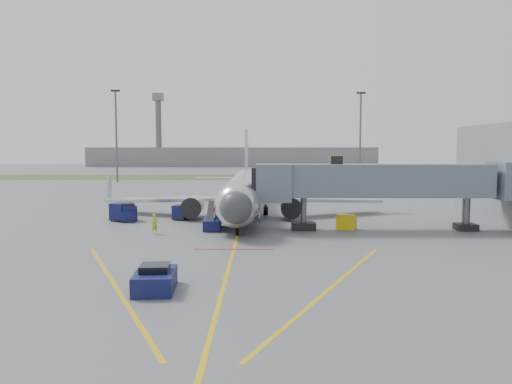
{
  "coord_description": "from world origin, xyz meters",
  "views": [
    {
      "loc": [
        2.03,
        -40.81,
        7.53
      ],
      "look_at": [
        1.56,
        8.68,
        3.2
      ],
      "focal_mm": 35.0,
      "sensor_mm": 36.0,
      "label": 1
    }
  ],
  "objects_px": {
    "baggage_tug": "(128,213)",
    "ramp_worker": "(155,224)",
    "airliner": "(243,192)",
    "pushback_tug": "(155,279)",
    "belt_loader": "(212,223)"
  },
  "relations": [
    {
      "from": "belt_loader",
      "to": "ramp_worker",
      "type": "relative_size",
      "value": 2.71
    },
    {
      "from": "baggage_tug",
      "to": "ramp_worker",
      "type": "height_order",
      "value": "baggage_tug"
    },
    {
      "from": "baggage_tug",
      "to": "belt_loader",
      "type": "height_order",
      "value": "belt_loader"
    },
    {
      "from": "airliner",
      "to": "ramp_worker",
      "type": "xyz_separation_m",
      "value": [
        -7.31,
        -12.69,
        -1.75
      ]
    },
    {
      "from": "airliner",
      "to": "belt_loader",
      "type": "height_order",
      "value": "airliner"
    },
    {
      "from": "pushback_tug",
      "to": "ramp_worker",
      "type": "xyz_separation_m",
      "value": [
        -3.72,
        17.45,
        0.31
      ]
    },
    {
      "from": "baggage_tug",
      "to": "belt_loader",
      "type": "xyz_separation_m",
      "value": [
        9.29,
        -5.0,
        -0.26
      ]
    },
    {
      "from": "ramp_worker",
      "to": "pushback_tug",
      "type": "bearing_deg",
      "value": -131.21
    },
    {
      "from": "belt_loader",
      "to": "ramp_worker",
      "type": "bearing_deg",
      "value": -148.32
    },
    {
      "from": "baggage_tug",
      "to": "belt_loader",
      "type": "relative_size",
      "value": 0.62
    },
    {
      "from": "pushback_tug",
      "to": "baggage_tug",
      "type": "relative_size",
      "value": 1.17
    },
    {
      "from": "airliner",
      "to": "baggage_tug",
      "type": "xyz_separation_m",
      "value": [
        -11.79,
        -4.73,
        -1.81
      ]
    },
    {
      "from": "baggage_tug",
      "to": "ramp_worker",
      "type": "relative_size",
      "value": 1.67
    },
    {
      "from": "airliner",
      "to": "pushback_tug",
      "type": "relative_size",
      "value": 10.16
    },
    {
      "from": "pushback_tug",
      "to": "ramp_worker",
      "type": "relative_size",
      "value": 1.95
    }
  ]
}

